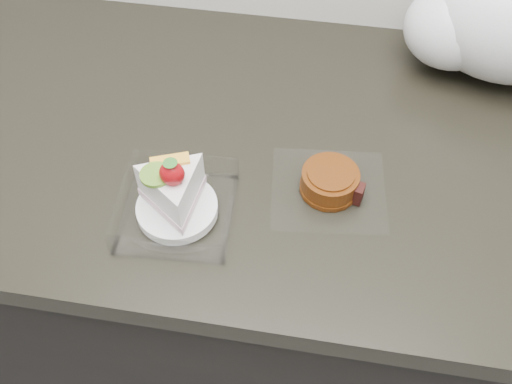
# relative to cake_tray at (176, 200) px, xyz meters

# --- Properties ---
(counter) EXTENTS (2.04, 0.64, 0.90)m
(counter) POSITION_rel_cake_tray_xyz_m (0.12, 0.17, -0.48)
(counter) COLOR black
(counter) RESTS_ON ground
(cake_tray) EXTENTS (0.16, 0.16, 0.12)m
(cake_tray) POSITION_rel_cake_tray_xyz_m (0.00, 0.00, 0.00)
(cake_tray) COLOR white
(cake_tray) RESTS_ON counter
(mooncake_wrap) EXTENTS (0.18, 0.17, 0.04)m
(mooncake_wrap) POSITION_rel_cake_tray_xyz_m (0.20, 0.08, -0.02)
(mooncake_wrap) COLOR white
(mooncake_wrap) RESTS_ON counter
(plastic_bag) EXTENTS (0.36, 0.29, 0.26)m
(plastic_bag) POSITION_rel_cake_tray_xyz_m (0.45, 0.39, 0.07)
(plastic_bag) COLOR white
(plastic_bag) RESTS_ON counter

